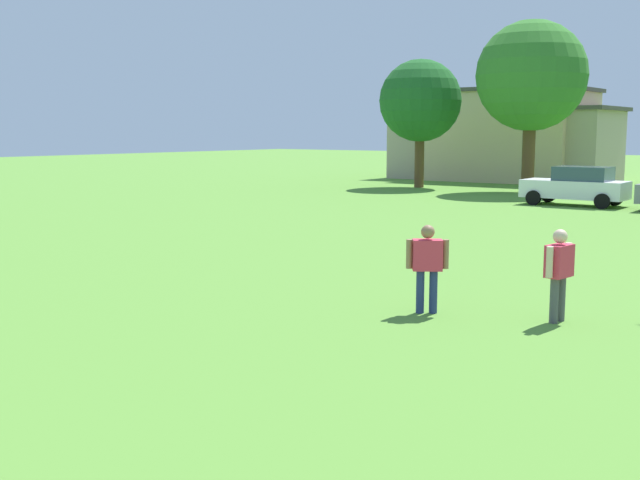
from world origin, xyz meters
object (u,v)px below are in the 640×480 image
Objects in this scene: adult_bystander at (559,267)px; tree_far_left at (420,101)px; bystander_midfield at (427,261)px; tree_left at (531,76)px; parked_car_white_0 at (577,186)px.

adult_bystander is 31.95m from tree_far_left.
bystander_midfield is 29.33m from tree_left.
bystander_midfield is at bearing -60.68° from tree_far_left.
tree_far_left is at bearing -27.58° from parked_car_white_0.
parked_car_white_0 reaches higher than bystander_midfield.
tree_far_left is (-17.38, 26.52, 3.90)m from adult_bystander.
bystander_midfield is 31.49m from tree_far_left.
tree_far_left is (-15.30, 27.24, 3.90)m from bystander_midfield.
bystander_midfield is 0.18× the size of tree_left.
adult_bystander is 2.21m from bystander_midfield.
tree_far_left reaches higher than bystander_midfield.
tree_left reaches higher than adult_bystander.
parked_car_white_0 is (-6.57, 20.87, -0.08)m from adult_bystander.
tree_left is (6.31, 0.22, 1.12)m from tree_far_left.
adult_bystander is 21.88m from parked_car_white_0.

